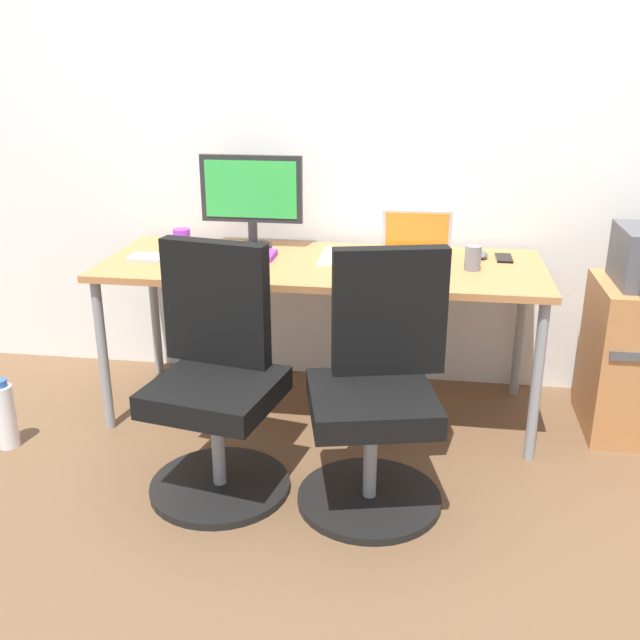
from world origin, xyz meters
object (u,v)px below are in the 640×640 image
(office_chair_left, at_px, (217,383))
(open_laptop, at_px, (416,249))
(office_chair_right, at_px, (377,393))
(desktop_monitor, at_px, (252,195))
(coffee_mug, at_px, (182,239))
(water_bottle_on_floor, at_px, (5,415))

(office_chair_left, relative_size, open_laptop, 3.03)
(office_chair_right, distance_m, desktop_monitor, 1.24)
(office_chair_right, height_order, coffee_mug, office_chair_right)
(office_chair_left, xyz_separation_m, open_laptop, (0.71, 0.75, 0.35))
(office_chair_right, bearing_deg, office_chair_left, 179.95)
(office_chair_left, xyz_separation_m, office_chair_right, (0.61, -0.00, 0.00))
(office_chair_right, relative_size, desktop_monitor, 1.96)
(open_laptop, bearing_deg, office_chair_right, -97.90)
(office_chair_right, bearing_deg, desktop_monitor, 126.94)
(office_chair_left, height_order, water_bottle_on_floor, office_chair_left)
(office_chair_right, distance_m, open_laptop, 0.83)
(office_chair_left, distance_m, open_laptop, 1.09)
(office_chair_right, bearing_deg, coffee_mug, 140.57)
(desktop_monitor, bearing_deg, water_bottle_on_floor, -140.35)
(coffee_mug, bearing_deg, office_chair_right, -39.43)
(water_bottle_on_floor, bearing_deg, office_chair_left, -7.38)
(water_bottle_on_floor, height_order, desktop_monitor, desktop_monitor)
(desktop_monitor, distance_m, coffee_mug, 0.39)
(water_bottle_on_floor, bearing_deg, office_chair_right, -4.60)
(water_bottle_on_floor, bearing_deg, open_laptop, 20.14)
(desktop_monitor, relative_size, open_laptop, 1.55)
(office_chair_left, bearing_deg, open_laptop, 46.46)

